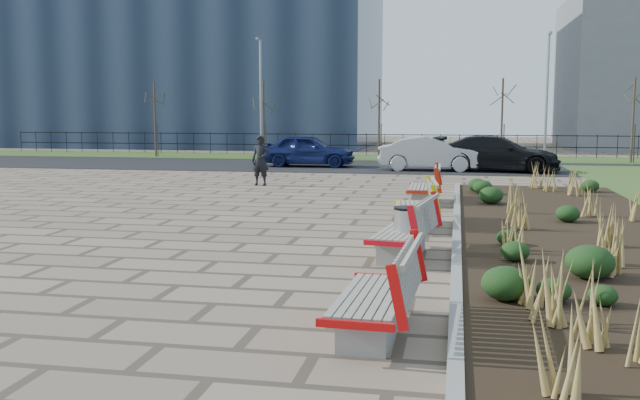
% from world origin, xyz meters
% --- Properties ---
extents(ground, '(120.00, 120.00, 0.00)m').
position_xyz_m(ground, '(0.00, 0.00, 0.00)').
color(ground, '#816F58').
rests_on(ground, ground).
extents(planting_bed, '(4.50, 18.00, 0.10)m').
position_xyz_m(planting_bed, '(6.25, 5.00, 0.05)').
color(planting_bed, black).
rests_on(planting_bed, ground).
extents(planting_curb, '(0.16, 18.00, 0.15)m').
position_xyz_m(planting_curb, '(3.92, 5.00, 0.07)').
color(planting_curb, gray).
rests_on(planting_curb, ground).
extents(grass_verge_far, '(80.00, 5.00, 0.04)m').
position_xyz_m(grass_verge_far, '(0.00, 28.00, 0.02)').
color(grass_verge_far, '#33511E').
rests_on(grass_verge_far, ground).
extents(road, '(80.00, 7.00, 0.02)m').
position_xyz_m(road, '(0.00, 22.00, 0.01)').
color(road, black).
rests_on(road, ground).
extents(bench_a, '(0.99, 2.14, 1.00)m').
position_xyz_m(bench_a, '(3.00, -1.73, 0.50)').
color(bench_a, red).
rests_on(bench_a, ground).
extents(bench_b, '(1.18, 2.20, 1.00)m').
position_xyz_m(bench_b, '(3.00, 2.58, 0.50)').
color(bench_b, red).
rests_on(bench_b, ground).
extents(bench_c, '(1.10, 2.18, 1.00)m').
position_xyz_m(bench_c, '(3.00, 5.72, 0.50)').
color(bench_c, yellow).
rests_on(bench_c, ground).
extents(bench_d, '(0.94, 2.12, 1.00)m').
position_xyz_m(bench_d, '(3.00, 9.82, 0.50)').
color(bench_d, red).
rests_on(bench_d, ground).
extents(litter_bin, '(0.47, 0.47, 0.85)m').
position_xyz_m(litter_bin, '(3.10, 2.55, 0.43)').
color(litter_bin, '#B2B2B7').
rests_on(litter_bin, ground).
extents(pedestrian, '(0.64, 0.46, 1.67)m').
position_xyz_m(pedestrian, '(-2.54, 13.50, 0.83)').
color(pedestrian, black).
rests_on(pedestrian, ground).
extents(car_blue, '(4.20, 1.71, 1.43)m').
position_xyz_m(car_blue, '(-2.62, 21.49, 0.73)').
color(car_blue, '#121C50').
rests_on(car_blue, road).
extents(car_silver, '(4.26, 1.54, 1.40)m').
position_xyz_m(car_silver, '(2.83, 20.37, 0.72)').
color(car_silver, '#9FA2A6').
rests_on(car_silver, road).
extents(car_black, '(5.20, 2.62, 1.45)m').
position_xyz_m(car_black, '(5.49, 20.44, 0.74)').
color(car_black, black).
rests_on(car_black, road).
extents(tree_a, '(1.40, 1.40, 4.00)m').
position_xyz_m(tree_a, '(-12.00, 26.50, 2.04)').
color(tree_a, '#4C3D2D').
rests_on(tree_a, grass_verge_far).
extents(tree_b, '(1.40, 1.40, 4.00)m').
position_xyz_m(tree_b, '(-6.00, 26.50, 2.04)').
color(tree_b, '#4C3D2D').
rests_on(tree_b, grass_verge_far).
extents(tree_c, '(1.40, 1.40, 4.00)m').
position_xyz_m(tree_c, '(0.00, 26.50, 2.04)').
color(tree_c, '#4C3D2D').
rests_on(tree_c, grass_verge_far).
extents(tree_d, '(1.40, 1.40, 4.00)m').
position_xyz_m(tree_d, '(6.00, 26.50, 2.04)').
color(tree_d, '#4C3D2D').
rests_on(tree_d, grass_verge_far).
extents(tree_e, '(1.40, 1.40, 4.00)m').
position_xyz_m(tree_e, '(12.00, 26.50, 2.04)').
color(tree_e, '#4C3D2D').
rests_on(tree_e, grass_verge_far).
extents(lamp_west, '(0.24, 0.60, 6.00)m').
position_xyz_m(lamp_west, '(-6.00, 26.00, 3.04)').
color(lamp_west, gray).
rests_on(lamp_west, grass_verge_far).
extents(lamp_east, '(0.24, 0.60, 6.00)m').
position_xyz_m(lamp_east, '(8.00, 26.00, 3.04)').
color(lamp_east, gray).
rests_on(lamp_east, grass_verge_far).
extents(railing_fence, '(44.00, 0.10, 1.20)m').
position_xyz_m(railing_fence, '(0.00, 29.50, 0.64)').
color(railing_fence, black).
rests_on(railing_fence, grass_verge_far).
extents(building_glass, '(40.00, 14.00, 15.00)m').
position_xyz_m(building_glass, '(-22.00, 40.00, 7.50)').
color(building_glass, '#192338').
rests_on(building_glass, ground).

